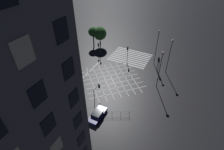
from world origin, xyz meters
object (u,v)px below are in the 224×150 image
object	(u,v)px
street_lamp_far	(161,62)
traffic_light_sw_cross	(158,61)
traffic_light_ne_main	(63,81)
traffic_light_median_south	(127,51)
traffic_light_se_main	(100,46)
traffic_light_median_north	(97,89)
traffic_light_sw_main	(159,63)
street_tree_far	(100,33)
traffic_light_ne_cross	(61,81)
street_lamp_west	(171,49)
traffic_light_se_cross	(98,47)
street_tree_near	(93,32)
street_lamp_east	(158,41)
waiting_car	(97,115)

from	to	relation	value
street_lamp_far	traffic_light_sw_cross	bearing A→B (deg)	-74.84
traffic_light_ne_main	traffic_light_median_south	bearing A→B (deg)	64.77
traffic_light_se_main	traffic_light_median_north	distance (m)	16.33
traffic_light_sw_cross	traffic_light_sw_main	world-z (taller)	traffic_light_sw_cross
traffic_light_median_north	street_tree_far	xyz separation A→B (m)	(10.50, -19.27, 1.58)
traffic_light_sw_main	traffic_light_ne_main	distance (m)	21.74
traffic_light_sw_main	traffic_light_ne_cross	world-z (taller)	traffic_light_ne_cross
street_lamp_west	street_lamp_far	xyz separation A→B (m)	(0.55, 6.19, 0.10)
street_tree_far	traffic_light_median_south	bearing A→B (deg)	156.64
traffic_light_ne_cross	street_lamp_west	world-z (taller)	street_lamp_west
traffic_light_median_south	street_tree_far	distance (m)	11.43
traffic_light_ne_cross	street_tree_far	bearing A→B (deg)	8.20
traffic_light_se_main	traffic_light_ne_main	distance (m)	15.45
traffic_light_se_cross	traffic_light_ne_main	bearing A→B (deg)	2.97
traffic_light_sw_main	street_tree_near	xyz separation A→B (m)	(20.35, -4.30, 1.85)
street_tree_near	street_lamp_east	bearing A→B (deg)	175.86
traffic_light_se_cross	traffic_light_se_main	world-z (taller)	traffic_light_se_main
traffic_light_se_main	traffic_light_ne_cross	world-z (taller)	traffic_light_se_main
traffic_light_sw_cross	traffic_light_ne_cross	size ratio (longest dim) A/B	1.02
traffic_light_se_main	traffic_light_median_south	size ratio (longest dim) A/B	0.98
traffic_light_ne_main	waiting_car	xyz separation A→B (m)	(-9.77, 3.01, -1.88)
traffic_light_sw_cross	street_lamp_east	distance (m)	4.80
traffic_light_sw_main	street_lamp_west	bearing A→B (deg)	-156.80
traffic_light_se_main	traffic_light_ne_main	xyz separation A→B (m)	(-0.16, 15.44, -0.60)
traffic_light_median_north	street_lamp_east	world-z (taller)	street_lamp_east
traffic_light_ne_cross	traffic_light_se_cross	bearing A→B (deg)	2.62
traffic_light_median_south	street_tree_far	bearing A→B (deg)	-113.36
traffic_light_sw_cross	street_lamp_far	xyz separation A→B (m)	(-1.51, 5.56, 3.52)
traffic_light_se_cross	traffic_light_median_south	distance (m)	8.25
traffic_light_ne_cross	street_lamp_west	distance (m)	24.13
street_tree_far	waiting_car	world-z (taller)	street_tree_far
traffic_light_sw_main	street_tree_far	distance (m)	19.28
traffic_light_median_north	waiting_car	bearing A→B (deg)	-150.01
traffic_light_sw_main	street_lamp_east	world-z (taller)	street_lamp_east
traffic_light_ne_main	traffic_light_sw_main	bearing A→B (deg)	44.51
traffic_light_se_main	traffic_light_sw_cross	xyz separation A→B (m)	(-15.43, 0.04, -0.35)
traffic_light_sw_cross	street_tree_far	xyz separation A→B (m)	(18.32, -4.87, 1.23)
traffic_light_sw_main	street_lamp_far	world-z (taller)	street_lamp_far
traffic_light_sw_cross	traffic_light_ne_main	world-z (taller)	traffic_light_sw_cross
traffic_light_sw_cross	street_lamp_far	size ratio (longest dim) A/B	0.45
street_tree_near	waiting_car	xyz separation A→B (m)	(-14.62, 22.55, -3.75)
traffic_light_se_cross	street_lamp_west	distance (m)	18.49
street_tree_near	waiting_car	bearing A→B (deg)	122.95
traffic_light_ne_main	street_lamp_west	bearing A→B (deg)	42.77
traffic_light_sw_main	street_tree_far	size ratio (longest dim) A/B	0.60
traffic_light_se_main	street_tree_near	world-z (taller)	street_tree_near
street_lamp_west	street_tree_far	distance (m)	20.93
traffic_light_se_cross	traffic_light_se_main	size ratio (longest dim) A/B	0.83
traffic_light_sw_main	traffic_light_sw_cross	bearing A→B (deg)	-33.05
street_lamp_far	street_tree_near	size ratio (longest dim) A/B	1.47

